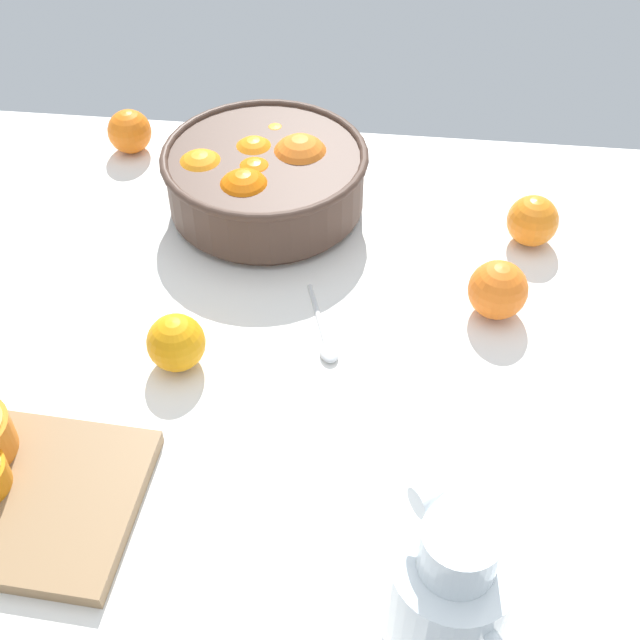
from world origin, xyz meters
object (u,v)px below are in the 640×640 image
object	(u,v)px
loose_orange_2	(130,131)
loose_orange_1	(498,290)
fruit_bowl	(265,178)
juice_pitcher	(448,600)
loose_orange_0	(533,221)
loose_orange_3	(176,343)
spoon	(324,335)

from	to	relation	value
loose_orange_2	loose_orange_1	bearing A→B (deg)	-28.85
fruit_bowl	juice_pitcher	distance (cm)	65.49
juice_pitcher	loose_orange_0	distance (cm)	58.43
loose_orange_0	loose_orange_1	bearing A→B (deg)	-109.75
fruit_bowl	loose_orange_2	world-z (taller)	fruit_bowl
juice_pitcher	loose_orange_3	distance (cm)	43.13
loose_orange_3	spoon	world-z (taller)	loose_orange_3
fruit_bowl	loose_orange_1	xyz separation A→B (cm)	(31.78, -17.67, -1.73)
fruit_bowl	juice_pitcher	size ratio (longest dim) A/B	1.63
juice_pitcher	loose_orange_1	bearing A→B (deg)	81.69
juice_pitcher	loose_orange_2	xyz separation A→B (cm)	(-48.75, 72.91, -2.79)
loose_orange_1	spoon	size ratio (longest dim) A/B	0.53
loose_orange_0	loose_orange_3	xyz separation A→B (cm)	(-42.63, -27.55, -0.05)
juice_pitcher	loose_orange_0	xyz separation A→B (cm)	(11.47, 57.24, -2.67)
loose_orange_1	loose_orange_2	xyz separation A→B (cm)	(-54.97, 30.29, -0.34)
loose_orange_1	loose_orange_2	distance (cm)	62.77
loose_orange_2	loose_orange_3	size ratio (longest dim) A/B	0.98
loose_orange_2	fruit_bowl	bearing A→B (deg)	-28.54
loose_orange_0	spoon	bearing A→B (deg)	-140.28
spoon	loose_orange_2	bearing A→B (deg)	132.55
loose_orange_0	loose_orange_3	bearing A→B (deg)	-147.13
juice_pitcher	loose_orange_2	size ratio (longest dim) A/B	2.61
juice_pitcher	spoon	bearing A→B (deg)	112.19
juice_pitcher	loose_orange_2	world-z (taller)	juice_pitcher
loose_orange_1	loose_orange_3	bearing A→B (deg)	-160.91
loose_orange_3	loose_orange_2	bearing A→B (deg)	112.14
juice_pitcher	spoon	distance (cm)	38.91
fruit_bowl	loose_orange_1	distance (cm)	36.40
juice_pitcher	fruit_bowl	bearing A→B (deg)	112.97
loose_orange_3	spoon	size ratio (longest dim) A/B	0.49
fruit_bowl	loose_orange_2	distance (cm)	26.48
fruit_bowl	spoon	xyz separation A→B (cm)	(11.02, -24.66, -5.00)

